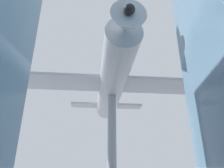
% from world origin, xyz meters
% --- Properties ---
extents(support_pylon_central, '(0.53, 0.53, 6.87)m').
position_xyz_m(support_pylon_central, '(0.00, 0.00, 3.44)').
color(support_pylon_central, '#999EA3').
rests_on(support_pylon_central, ground_plane).
extents(suspended_airplane, '(19.01, 12.73, 2.84)m').
position_xyz_m(suspended_airplane, '(-0.02, 0.17, 7.73)').
color(suspended_airplane, '#B2B7BC').
rests_on(suspended_airplane, support_pylon_central).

